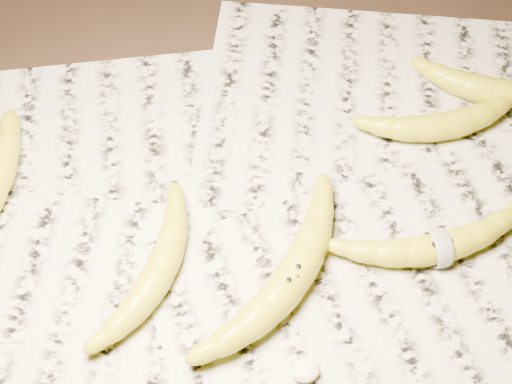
{
  "coord_description": "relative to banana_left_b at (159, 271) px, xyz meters",
  "views": [
    {
      "loc": [
        -0.06,
        -0.36,
        0.68
      ],
      "look_at": [
        -0.0,
        0.04,
        0.05
      ],
      "focal_mm": 50.0,
      "sensor_mm": 36.0,
      "label": 1
    }
  ],
  "objects": [
    {
      "name": "ground",
      "position": [
        0.11,
        0.02,
        -0.02
      ],
      "size": [
        3.0,
        3.0,
        0.0
      ],
      "primitive_type": "plane",
      "color": "black",
      "rests_on": "ground"
    },
    {
      "name": "newspaper_patch",
      "position": [
        0.13,
        0.01,
        -0.02
      ],
      "size": [
        0.9,
        0.7,
        0.01
      ],
      "primitive_type": "cube",
      "color": "#ADAA94",
      "rests_on": "ground"
    },
    {
      "name": "banana_left_b",
      "position": [
        0.0,
        0.0,
        0.0
      ],
      "size": [
        0.13,
        0.18,
        0.03
      ],
      "primitive_type": null,
      "rotation": [
        0.0,
        0.0,
        1.06
      ],
      "color": "#B4A116",
      "rests_on": "newspaper_patch"
    },
    {
      "name": "banana_center",
      "position": [
        0.13,
        -0.03,
        0.0
      ],
      "size": [
        0.19,
        0.2,
        0.04
      ],
      "primitive_type": null,
      "rotation": [
        0.0,
        0.0,
        0.85
      ],
      "color": "#B4A116",
      "rests_on": "newspaper_patch"
    },
    {
      "name": "banana_taped",
      "position": [
        0.29,
        -0.01,
        -0.0
      ],
      "size": [
        0.2,
        0.07,
        0.03
      ],
      "primitive_type": null,
      "rotation": [
        0.0,
        0.0,
        0.1
      ],
      "color": "#B4A116",
      "rests_on": "newspaper_patch"
    },
    {
      "name": "banana_upper_a",
      "position": [
        0.34,
        0.14,
        0.0
      ],
      "size": [
        0.18,
        0.07,
        0.03
      ],
      "primitive_type": null,
      "rotation": [
        0.0,
        0.0,
        0.08
      ],
      "color": "#B4A116",
      "rests_on": "newspaper_patch"
    },
    {
      "name": "banana_upper_b",
      "position": [
        0.41,
        0.19,
        0.0
      ],
      "size": [
        0.18,
        0.11,
        0.03
      ],
      "primitive_type": null,
      "rotation": [
        0.0,
        0.0,
        -0.37
      ],
      "color": "#B4A116",
      "rests_on": "newspaper_patch"
    },
    {
      "name": "measuring_tape",
      "position": [
        0.29,
        -0.01,
        -0.0
      ],
      "size": [
        0.01,
        0.04,
        0.04
      ],
      "primitive_type": "torus",
      "rotation": [
        0.0,
        1.57,
        0.1
      ],
      "color": "white",
      "rests_on": "newspaper_patch"
    },
    {
      "name": "flesh_chunk_c",
      "position": [
        0.13,
        -0.12,
        -0.01
      ],
      "size": [
        0.03,
        0.02,
        0.02
      ],
      "primitive_type": "ellipsoid",
      "color": "beige",
      "rests_on": "newspaper_patch"
    }
  ]
}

